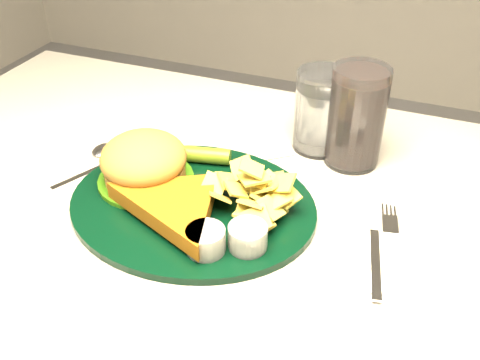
% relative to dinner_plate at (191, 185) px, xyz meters
% --- Properties ---
extents(dinner_plate, '(0.36, 0.31, 0.08)m').
position_rel_dinner_plate_xyz_m(dinner_plate, '(0.00, 0.00, 0.00)').
color(dinner_plate, black).
rests_on(dinner_plate, table).
extents(water_glass, '(0.09, 0.09, 0.13)m').
position_rel_dinner_plate_xyz_m(water_glass, '(0.12, 0.22, 0.03)').
color(water_glass, white).
rests_on(water_glass, table).
extents(cola_glass, '(0.10, 0.10, 0.16)m').
position_rel_dinner_plate_xyz_m(cola_glass, '(0.18, 0.20, 0.04)').
color(cola_glass, black).
rests_on(cola_glass, table).
extents(fork_napkin, '(0.15, 0.18, 0.01)m').
position_rel_dinner_plate_xyz_m(fork_napkin, '(0.26, -0.01, -0.03)').
color(fork_napkin, white).
rests_on(fork_napkin, table).
extents(spoon, '(0.10, 0.15, 0.01)m').
position_rel_dinner_plate_xyz_m(spoon, '(-0.19, 0.01, -0.04)').
color(spoon, white).
rests_on(spoon, table).
extents(wrapped_straw, '(0.21, 0.19, 0.01)m').
position_rel_dinner_plate_xyz_m(wrapped_straw, '(0.01, 0.12, -0.04)').
color(wrapped_straw, white).
rests_on(wrapped_straw, table).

